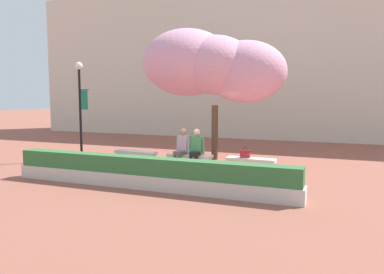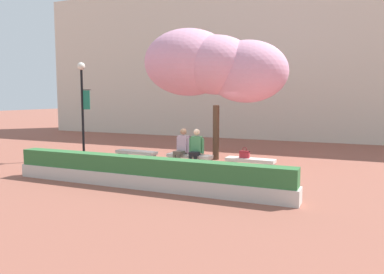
{
  "view_description": "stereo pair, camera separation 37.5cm",
  "coord_description": "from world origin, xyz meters",
  "px_view_note": "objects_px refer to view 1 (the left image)",
  "views": [
    {
      "loc": [
        4.59,
        -11.22,
        2.32
      ],
      "look_at": [
        0.0,
        0.2,
        1.0
      ],
      "focal_mm": 35.0,
      "sensor_mm": 36.0,
      "label": 1
    },
    {
      "loc": [
        4.94,
        -11.07,
        2.32
      ],
      "look_at": [
        0.0,
        0.2,
        1.0
      ],
      "focal_mm": 35.0,
      "sensor_mm": 36.0,
      "label": 2
    }
  ],
  "objects_px": {
    "handbag": "(245,154)",
    "person_seated_left": "(182,147)",
    "stone_bench_center": "(251,163)",
    "lamp_post_with_banner": "(80,101)",
    "stone_bench_near_west": "(190,159)",
    "stone_bench_west_end": "(136,155)",
    "person_seated_right": "(196,147)",
    "cherry_tree_main": "(211,66)"
  },
  "relations": [
    {
      "from": "handbag",
      "to": "person_seated_left",
      "type": "bearing_deg",
      "value": -178.73
    },
    {
      "from": "stone_bench_center",
      "to": "lamp_post_with_banner",
      "type": "height_order",
      "value": "lamp_post_with_banner"
    },
    {
      "from": "stone_bench_near_west",
      "to": "lamp_post_with_banner",
      "type": "distance_m",
      "value": 4.77
    },
    {
      "from": "stone_bench_near_west",
      "to": "stone_bench_west_end",
      "type": "bearing_deg",
      "value": 180.0
    },
    {
      "from": "handbag",
      "to": "lamp_post_with_banner",
      "type": "bearing_deg",
      "value": 179.36
    },
    {
      "from": "stone_bench_west_end",
      "to": "handbag",
      "type": "relative_size",
      "value": 4.52
    },
    {
      "from": "person_seated_right",
      "to": "lamp_post_with_banner",
      "type": "xyz_separation_m",
      "value": [
        -4.63,
        0.12,
        1.47
      ]
    },
    {
      "from": "person_seated_left",
      "to": "person_seated_right",
      "type": "relative_size",
      "value": 1.0
    },
    {
      "from": "person_seated_left",
      "to": "handbag",
      "type": "relative_size",
      "value": 3.81
    },
    {
      "from": "stone_bench_near_west",
      "to": "person_seated_right",
      "type": "distance_m",
      "value": 0.48
    },
    {
      "from": "person_seated_left",
      "to": "stone_bench_center",
      "type": "bearing_deg",
      "value": 1.32
    },
    {
      "from": "stone_bench_center",
      "to": "person_seated_right",
      "type": "bearing_deg",
      "value": -178.3
    },
    {
      "from": "stone_bench_center",
      "to": "person_seated_right",
      "type": "xyz_separation_m",
      "value": [
        -1.79,
        -0.05,
        0.4
      ]
    },
    {
      "from": "lamp_post_with_banner",
      "to": "handbag",
      "type": "bearing_deg",
      "value": -0.64
    },
    {
      "from": "stone_bench_near_west",
      "to": "person_seated_right",
      "type": "xyz_separation_m",
      "value": [
        0.25,
        -0.05,
        0.4
      ]
    },
    {
      "from": "person_seated_left",
      "to": "cherry_tree_main",
      "type": "distance_m",
      "value": 3.43
    },
    {
      "from": "handbag",
      "to": "cherry_tree_main",
      "type": "bearing_deg",
      "value": 132.38
    },
    {
      "from": "handbag",
      "to": "lamp_post_with_banner",
      "type": "distance_m",
      "value": 6.44
    },
    {
      "from": "stone_bench_center",
      "to": "cherry_tree_main",
      "type": "relative_size",
      "value": 0.29
    },
    {
      "from": "stone_bench_near_west",
      "to": "person_seated_left",
      "type": "xyz_separation_m",
      "value": [
        -0.25,
        -0.05,
        0.4
      ]
    },
    {
      "from": "cherry_tree_main",
      "to": "handbag",
      "type": "bearing_deg",
      "value": -47.62
    },
    {
      "from": "stone_bench_near_west",
      "to": "handbag",
      "type": "height_order",
      "value": "handbag"
    },
    {
      "from": "stone_bench_near_west",
      "to": "person_seated_right",
      "type": "bearing_deg",
      "value": -12.17
    },
    {
      "from": "stone_bench_near_west",
      "to": "lamp_post_with_banner",
      "type": "relative_size",
      "value": 0.43
    },
    {
      "from": "stone_bench_center",
      "to": "lamp_post_with_banner",
      "type": "relative_size",
      "value": 0.43
    },
    {
      "from": "stone_bench_center",
      "to": "person_seated_left",
      "type": "bearing_deg",
      "value": -178.68
    },
    {
      "from": "stone_bench_west_end",
      "to": "lamp_post_with_banner",
      "type": "height_order",
      "value": "lamp_post_with_banner"
    },
    {
      "from": "person_seated_left",
      "to": "lamp_post_with_banner",
      "type": "xyz_separation_m",
      "value": [
        -4.13,
        0.12,
        1.47
      ]
    },
    {
      "from": "stone_bench_west_end",
      "to": "cherry_tree_main",
      "type": "bearing_deg",
      "value": 43.26
    },
    {
      "from": "stone_bench_west_end",
      "to": "handbag",
      "type": "bearing_deg",
      "value": -0.09
    },
    {
      "from": "stone_bench_near_west",
      "to": "person_seated_left",
      "type": "height_order",
      "value": "person_seated_left"
    },
    {
      "from": "handbag",
      "to": "cherry_tree_main",
      "type": "relative_size",
      "value": 0.06
    },
    {
      "from": "stone_bench_center",
      "to": "person_seated_right",
      "type": "height_order",
      "value": "person_seated_right"
    },
    {
      "from": "stone_bench_center",
      "to": "person_seated_left",
      "type": "relative_size",
      "value": 1.19
    },
    {
      "from": "stone_bench_near_west",
      "to": "stone_bench_center",
      "type": "height_order",
      "value": "same"
    },
    {
      "from": "person_seated_left",
      "to": "lamp_post_with_banner",
      "type": "bearing_deg",
      "value": 178.39
    },
    {
      "from": "lamp_post_with_banner",
      "to": "person_seated_left",
      "type": "bearing_deg",
      "value": -1.61
    },
    {
      "from": "stone_bench_near_west",
      "to": "cherry_tree_main",
      "type": "bearing_deg",
      "value": 88.44
    },
    {
      "from": "stone_bench_center",
      "to": "handbag",
      "type": "relative_size",
      "value": 4.52
    },
    {
      "from": "stone_bench_west_end",
      "to": "stone_bench_center",
      "type": "height_order",
      "value": "same"
    },
    {
      "from": "cherry_tree_main",
      "to": "person_seated_left",
      "type": "bearing_deg",
      "value": -98.58
    },
    {
      "from": "person_seated_right",
      "to": "stone_bench_center",
      "type": "bearing_deg",
      "value": 1.7
    }
  ]
}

